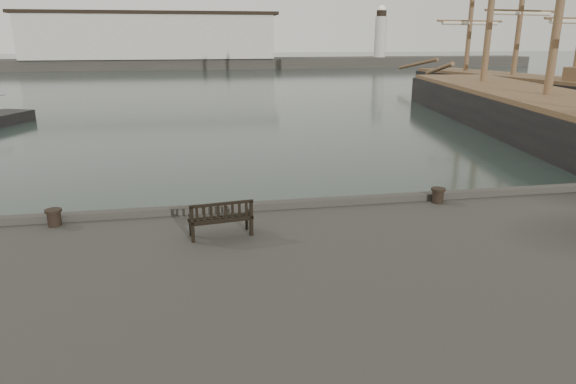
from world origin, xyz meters
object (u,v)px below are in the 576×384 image
at_px(bollard_left, 54,218).
at_px(bollard_right, 438,195).
at_px(tall_ship_far, 511,92).
at_px(bench, 221,225).
at_px(tall_ship_main, 543,123).

xyz_separation_m(bollard_left, bollard_right, (10.00, 0.00, -0.00)).
xyz_separation_m(bollard_left, tall_ship_far, (34.68, 34.17, -1.05)).
distance_m(bollard_left, tall_ship_far, 48.70).
bearing_deg(tall_ship_far, bollard_left, -146.07).
bearing_deg(bench, tall_ship_far, 41.17).
height_order(bollard_right, tall_ship_main, tall_ship_main).
distance_m(bollard_right, tall_ship_main, 22.72).
bearing_deg(bollard_right, bollard_left, 180.00).
xyz_separation_m(bollard_right, tall_ship_far, (24.68, 34.17, -1.05)).
relative_size(bollard_left, tall_ship_main, 0.01).
xyz_separation_m(bench, tall_ship_main, (21.54, 18.00, -1.12)).
height_order(bench, bollard_right, bench).
bearing_deg(tall_ship_main, bollard_left, -138.03).
xyz_separation_m(bench, bollard_left, (-3.95, 1.41, -0.06)).
height_order(bench, tall_ship_far, tall_ship_far).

